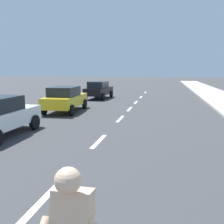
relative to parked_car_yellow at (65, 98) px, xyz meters
name	(u,v)px	position (x,y,z in m)	size (l,w,h in m)	color
ground_plane	(131,108)	(3.80, 2.39, -0.84)	(160.00, 160.00, 0.00)	#38383A
lane_stripe_2	(40,203)	(3.80, -10.15, -0.83)	(0.16, 1.80, 0.01)	white
lane_stripe_3	(99,141)	(3.80, -5.84, -0.83)	(0.16, 1.80, 0.01)	white
lane_stripe_4	(120,119)	(3.80, -1.56, -0.83)	(0.16, 1.80, 0.01)	white
lane_stripe_5	(130,109)	(3.80, 1.85, -0.83)	(0.16, 1.80, 0.01)	white
lane_stripe_6	(136,102)	(3.80, 5.45, -0.83)	(0.16, 1.80, 0.01)	white
lane_stripe_7	(141,97)	(3.80, 9.42, -0.83)	(0.16, 1.80, 0.01)	white
lane_stripe_8	(145,92)	(3.80, 14.55, -0.83)	(0.16, 1.80, 0.01)	white
parked_car_yellow	(65,98)	(0.00, 0.00, 0.00)	(2.03, 4.09, 1.57)	gold
parked_car_black	(99,89)	(0.12, 7.35, 0.00)	(1.99, 3.95, 1.57)	black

